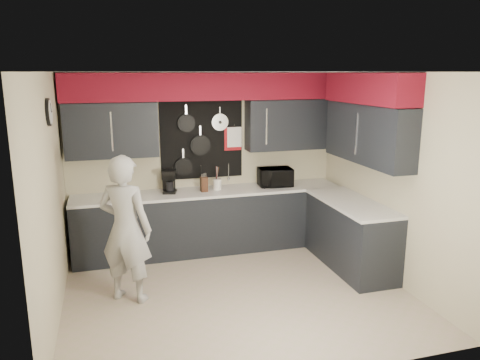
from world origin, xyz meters
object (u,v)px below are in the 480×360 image
object	(u,v)px
knife_block	(204,184)
person	(126,229)
utensil_crock	(217,184)
coffee_maker	(169,181)
microwave	(275,177)

from	to	relation	value
knife_block	person	xyz separation A→B (m)	(-1.16, -1.21, -0.17)
knife_block	utensil_crock	xyz separation A→B (m)	(0.21, 0.07, -0.03)
person	knife_block	bearing A→B (deg)	-102.57
utensil_crock	coffee_maker	distance (m)	0.70
microwave	knife_block	xyz separation A→B (m)	(-1.10, -0.04, -0.03)
coffee_maker	person	world-z (taller)	person
microwave	knife_block	size ratio (longest dim) A/B	2.32
utensil_crock	person	xyz separation A→B (m)	(-1.37, -1.28, -0.14)
utensil_crock	coffee_maker	bearing A→B (deg)	177.46
person	coffee_maker	bearing A→B (deg)	-86.18
microwave	utensil_crock	bearing A→B (deg)	-177.42
utensil_crock	person	world-z (taller)	person
utensil_crock	coffee_maker	world-z (taller)	coffee_maker
knife_block	microwave	bearing A→B (deg)	-2.32
microwave	person	world-z (taller)	person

